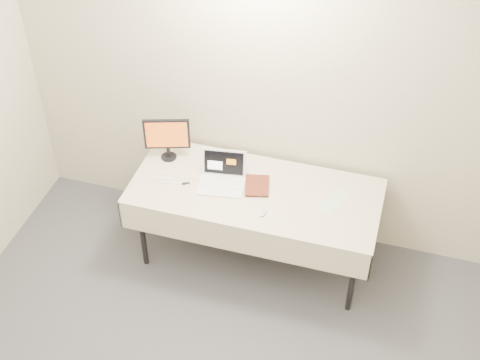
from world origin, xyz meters
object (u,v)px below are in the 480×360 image
(laptop, at_px, (222,176))
(monitor, at_px, (167,136))
(book, at_px, (245,175))
(table, at_px, (255,197))

(laptop, bearing_deg, monitor, 153.66)
(book, bearing_deg, laptop, 167.33)
(table, xyz_separation_m, laptop, (-0.26, 0.02, 0.12))
(laptop, height_order, monitor, monitor)
(monitor, height_order, book, monitor)
(table, height_order, laptop, laptop)
(table, distance_m, laptop, 0.29)
(table, distance_m, monitor, 0.82)
(monitor, distance_m, book, 0.70)
(laptop, distance_m, monitor, 0.54)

